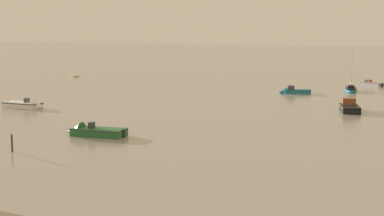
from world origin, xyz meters
TOP-DOWN VIEW (x-y plane):
  - sailboat_moored_0 at (19.77, 75.03)m, footprint 3.77×6.79m
  - motorboat_moored_0 at (7.35, 16.48)m, footprint 6.88×3.47m
  - motorboat_moored_1 at (-14.53, 29.60)m, footprint 6.74×2.69m
  - motorboat_moored_2 at (26.02, 49.20)m, footprint 4.47×7.02m
  - motorboat_moored_3 at (20.08, 88.77)m, footprint 5.80×4.57m
  - rowboat_moored_1 at (-47.18, 78.34)m, footprint 3.04×1.78m
  - motorboat_moored_4 at (11.50, 66.85)m, footprint 5.66×4.53m
  - mooring_post_left at (6.47, 6.41)m, footprint 0.22×0.22m

SIDE VIEW (x-z plane):
  - rowboat_moored_1 at x=-47.18m, z-range -0.10..0.35m
  - motorboat_moored_3 at x=20.08m, z-range -0.70..1.23m
  - motorboat_moored_0 at x=7.35m, z-range -0.82..1.44m
  - motorboat_moored_1 at x=-14.53m, z-range -0.82..1.44m
  - sailboat_moored_0 at x=19.77m, z-range -3.32..3.95m
  - motorboat_moored_4 at x=11.50m, z-range -0.73..1.36m
  - motorboat_moored_2 at x=26.02m, z-range -0.88..1.64m
  - mooring_post_left at x=6.47m, z-range -0.13..1.73m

